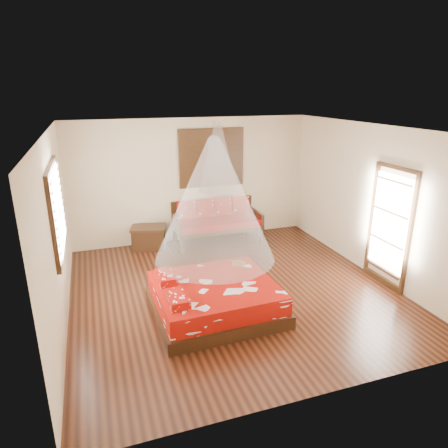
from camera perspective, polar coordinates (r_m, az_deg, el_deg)
The scene contains 10 objects.
room at distance 6.65m, azimuth 1.35°, elevation 1.33°, with size 5.54×5.54×2.84m.
bed at distance 6.42m, azimuth -1.39°, elevation -10.55°, with size 1.98×1.80×0.63m.
daybed at distance 9.21m, azimuth -1.10°, elevation 0.62°, with size 1.96×0.87×0.98m.
storage_chest at distance 9.04m, azimuth -10.69°, elevation -1.86°, with size 0.85×0.71×0.51m.
shutter_panel at distance 9.19m, azimuth -1.78°, elevation 9.42°, with size 1.52×0.06×1.32m.
window_left at distance 6.41m, azimuth -22.73°, elevation 1.96°, with size 0.10×1.74×1.34m.
glazed_door at distance 7.62m, azimuth 22.54°, elevation -0.46°, with size 0.08×1.02×2.16m.
wine_tray at distance 6.96m, azimuth 2.10°, elevation -5.36°, with size 0.23×0.23×0.19m.
mosquito_net_main at distance 5.81m, azimuth -1.37°, elevation 3.36°, with size 1.80×1.80×1.80m, color white.
mosquito_net_daybed at distance 8.73m, azimuth -0.88°, elevation 9.60°, with size 0.87×0.87×1.50m, color white.
Camera 1 is at (-2.18, -5.96, 3.39)m, focal length 32.00 mm.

